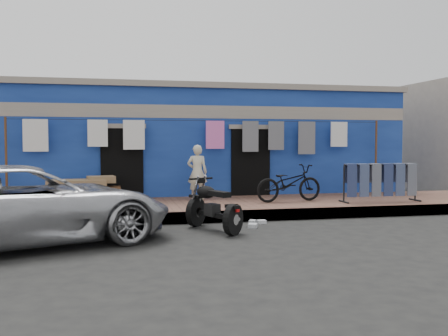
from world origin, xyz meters
TOP-DOWN VIEW (x-y plane):
  - ground at (0.00, 0.00)m, footprint 80.00×80.00m
  - sidewalk at (0.00, 3.00)m, footprint 28.00×3.00m
  - curb at (0.00, 1.55)m, footprint 28.00×0.10m
  - building at (-0.00, 6.99)m, footprint 12.20×5.20m
  - clothesline at (0.02, 4.25)m, footprint 10.06×0.06m
  - car at (-3.85, -0.07)m, footprint 5.45×3.92m
  - seated_person at (-0.31, 3.78)m, footprint 0.57×0.45m
  - bicycle at (1.84, 2.83)m, footprint 1.81×0.87m
  - motorcycle at (-0.52, 0.61)m, footprint 1.73×1.98m
  - charpoy at (-3.11, 3.85)m, footprint 1.81×0.89m
  - jeans_rack at (4.05, 2.34)m, footprint 2.05×0.46m
  - litter_a at (0.64, 1.20)m, footprint 0.18×0.15m
  - litter_b at (0.44, 1.19)m, footprint 0.20×0.21m
  - litter_c at (0.32, 0.75)m, footprint 0.24×0.26m

SIDE VIEW (x-z plane):
  - ground at x=0.00m, z-range 0.00..0.00m
  - litter_a at x=0.64m, z-range 0.00..0.08m
  - litter_c at x=0.32m, z-range 0.00..0.08m
  - litter_b at x=0.44m, z-range 0.00..0.09m
  - sidewalk at x=0.00m, z-range 0.00..0.25m
  - curb at x=0.00m, z-range 0.00..0.25m
  - motorcycle at x=-0.52m, z-range 0.00..1.01m
  - charpoy at x=-3.11m, z-range 0.25..0.85m
  - car at x=-3.85m, z-range 0.00..1.40m
  - jeans_rack at x=4.05m, z-range 0.25..1.23m
  - bicycle at x=1.84m, z-range 0.25..1.38m
  - seated_person at x=-0.31m, z-range 0.25..1.66m
  - building at x=0.00m, z-range 0.01..3.37m
  - clothesline at x=0.02m, z-range 0.75..2.85m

